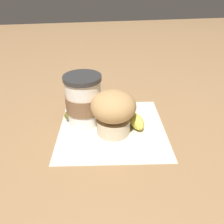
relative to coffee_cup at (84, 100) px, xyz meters
name	(u,v)px	position (x,y,z in m)	size (l,w,h in m)	color
ground_plane	(112,128)	(0.06, -0.04, -0.06)	(3.00, 3.00, 0.00)	#936D47
paper_napkin	(112,127)	(0.06, -0.04, -0.06)	(0.25, 0.25, 0.00)	beige
coffee_cup	(84,100)	(0.00, 0.00, 0.00)	(0.09, 0.09, 0.12)	silver
muffin	(114,111)	(0.06, -0.06, 0.00)	(0.10, 0.10, 0.10)	beige
banana	(107,114)	(0.05, -0.01, -0.04)	(0.19, 0.12, 0.03)	#D6CC4C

